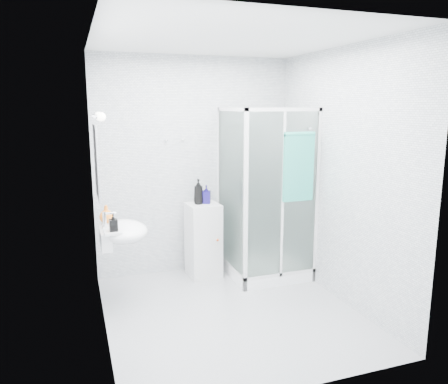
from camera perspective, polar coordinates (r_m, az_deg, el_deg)
name	(u,v)px	position (r m, az deg, el deg)	size (l,w,h in m)	color
room	(231,183)	(4.10, 0.95, 1.13)	(2.40, 2.60, 2.60)	silver
shower_enclosure	(262,240)	(5.24, 4.93, -6.31)	(0.90, 0.95, 2.00)	white
wall_basin	(121,232)	(4.43, -13.26, -5.11)	(0.46, 0.56, 0.35)	white
mirror	(96,162)	(4.27, -16.33, 3.81)	(0.02, 0.60, 0.70)	white
vanity_lights	(99,116)	(4.25, -15.96, 9.47)	(0.10, 0.40, 0.08)	silver
wall_hooks	(175,140)	(5.19, -6.48, 6.71)	(0.23, 0.06, 0.03)	silver
storage_cabinet	(203,240)	(5.25, -2.71, -6.29)	(0.39, 0.40, 0.89)	silver
hand_towel	(299,165)	(4.79, 9.72, 3.47)	(0.35, 0.05, 0.75)	teal
shampoo_bottle_a	(198,192)	(5.11, -3.36, 0.06)	(0.11, 0.12, 0.30)	black
shampoo_bottle_b	(206,194)	(5.15, -2.32, -0.30)	(0.10, 0.10, 0.22)	#140E54
soap_dispenser_orange	(106,214)	(4.54, -15.12, -2.78)	(0.14, 0.14, 0.18)	orange
soap_dispenser_black	(113,222)	(4.21, -14.26, -3.88)	(0.07, 0.08, 0.17)	black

